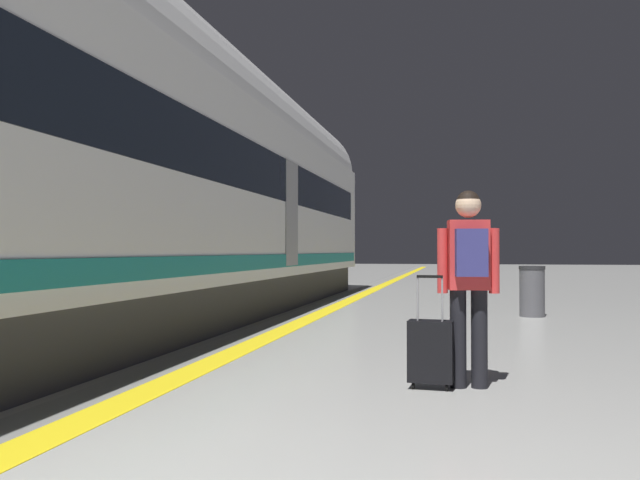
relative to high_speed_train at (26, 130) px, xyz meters
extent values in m
cube|color=yellow|center=(2.07, 3.17, -2.50)|extent=(0.36, 80.00, 0.01)
cube|color=slate|center=(1.76, 3.17, -2.50)|extent=(0.58, 80.00, 0.01)
cone|color=white|center=(0.00, 15.18, -0.60)|extent=(2.76, 2.60, 2.75)
cube|color=gray|center=(1.46, 5.97, -0.60)|extent=(0.02, 0.90, 2.00)
cylinder|color=black|center=(4.61, -0.51, -2.08)|extent=(0.14, 0.14, 0.85)
cylinder|color=black|center=(4.79, -0.48, -2.08)|extent=(0.14, 0.14, 0.85)
cube|color=red|center=(4.70, -0.49, -1.36)|extent=(0.37, 0.25, 0.60)
cylinder|color=red|center=(4.48, -0.51, -1.41)|extent=(0.09, 0.09, 0.56)
cylinder|color=red|center=(4.92, -0.45, -1.41)|extent=(0.09, 0.09, 0.56)
sphere|color=beige|center=(4.70, -0.49, -0.92)|extent=(0.22, 0.22, 0.22)
sphere|color=black|center=(4.70, -0.49, -0.90)|extent=(0.20, 0.20, 0.20)
cube|color=navy|center=(4.73, -0.64, -1.34)|extent=(0.28, 0.18, 0.40)
cube|color=black|center=(4.38, -0.60, -2.18)|extent=(0.40, 0.25, 0.52)
cube|color=black|center=(4.39, -0.48, -2.25)|extent=(0.31, 0.04, 0.29)
cylinder|color=black|center=(4.24, -0.65, -2.47)|extent=(0.02, 0.06, 0.06)
cylinder|color=black|center=(4.52, -0.67, -2.47)|extent=(0.02, 0.06, 0.06)
cylinder|color=gray|center=(4.28, -0.64, -1.73)|extent=(0.02, 0.02, 0.38)
cylinder|color=gray|center=(4.48, -0.66, -1.73)|extent=(0.02, 0.02, 0.38)
cube|color=black|center=(4.38, -0.65, -1.54)|extent=(0.22, 0.04, 0.02)
cylinder|color=#4C4C51|center=(5.90, 6.03, -2.08)|extent=(0.44, 0.44, 0.85)
cylinder|color=#262628|center=(5.90, 6.03, -1.62)|extent=(0.46, 0.46, 0.06)
camera|label=1|loc=(4.63, -6.34, -1.32)|focal=36.99mm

